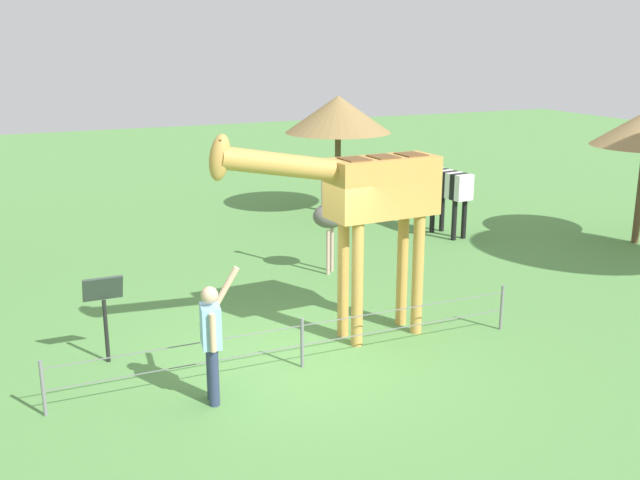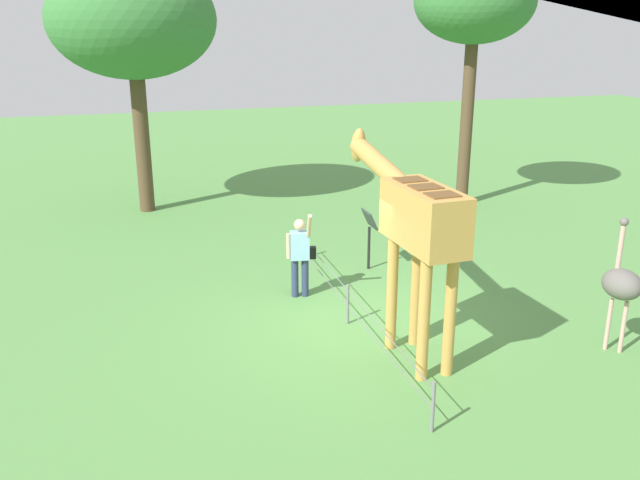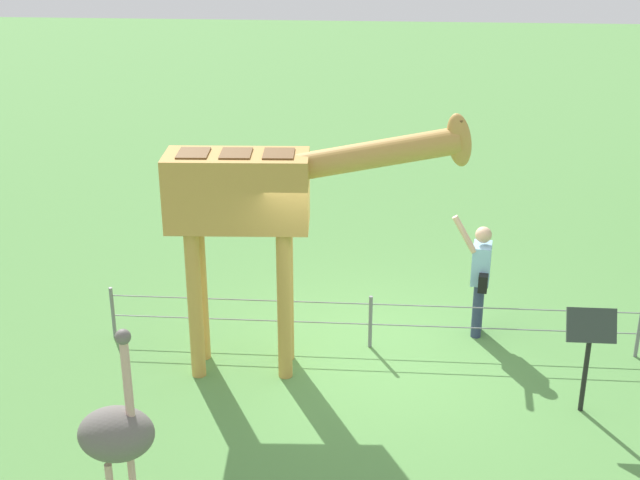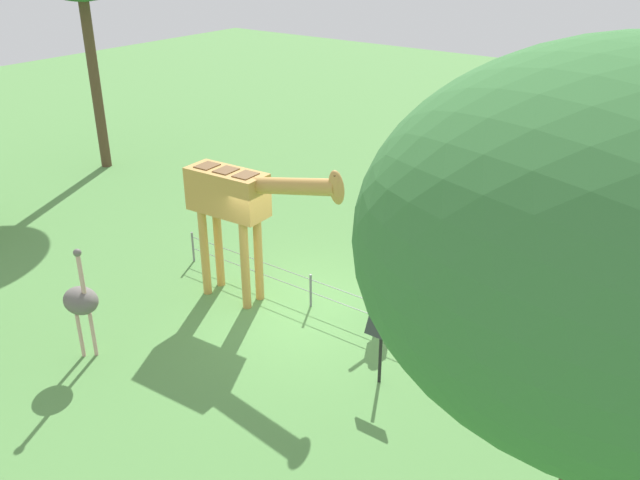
% 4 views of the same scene
% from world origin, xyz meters
% --- Properties ---
extents(ground_plane, '(60.00, 60.00, 0.00)m').
position_xyz_m(ground_plane, '(0.00, 0.00, 0.00)').
color(ground_plane, '#568E47').
extents(giraffe, '(3.66, 0.79, 3.38)m').
position_xyz_m(giraffe, '(-1.33, -0.38, 2.26)').
color(giraffe, '#C69347').
rests_on(giraffe, ground_plane).
extents(visitor, '(0.59, 0.59, 1.77)m').
position_xyz_m(visitor, '(1.46, 0.73, 0.90)').
color(visitor, navy).
rests_on(visitor, ground_plane).
extents(zebra, '(0.57, 1.82, 1.66)m').
position_xyz_m(zebra, '(-6.02, -5.20, 1.16)').
color(zebra, black).
rests_on(zebra, ground_plane).
extents(ostrich, '(0.70, 0.56, 2.25)m').
position_xyz_m(ostrich, '(-2.22, -3.63, 1.18)').
color(ostrich, '#CC9E93').
rests_on(ostrich, ground_plane).
extents(shade_hut_far, '(2.78, 2.78, 3.14)m').
position_xyz_m(shade_hut_far, '(-4.61, -8.29, 2.64)').
color(shade_hut_far, brown).
rests_on(shade_hut_far, ground_plane).
extents(info_sign, '(0.56, 0.21, 1.32)m').
position_xyz_m(info_sign, '(2.52, -1.09, 0.95)').
color(info_sign, black).
rests_on(info_sign, ground_plane).
extents(wire_fence, '(7.05, 0.05, 0.75)m').
position_xyz_m(wire_fence, '(0.00, 0.24, 0.40)').
color(wire_fence, slate).
rests_on(wire_fence, ground_plane).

